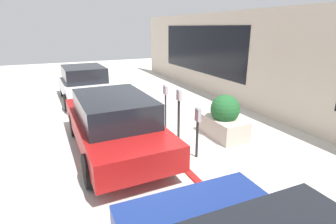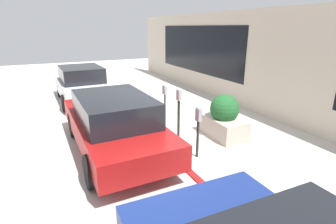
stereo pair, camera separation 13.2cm
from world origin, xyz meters
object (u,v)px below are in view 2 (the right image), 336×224
Objects in this scene: parking_meter_second at (179,107)px; parking_meter_nearest at (198,122)px; planter_box at (224,119)px; parking_meter_middle at (165,94)px; parked_car_rear at (82,83)px; parked_car_middle at (114,122)px.

parking_meter_nearest is at bearing -179.76° from parking_meter_second.
parking_meter_second is 1.11× the size of planter_box.
parking_meter_middle is 4.98m from parked_car_rear.
parked_car_rear is (6.70, 1.80, -0.13)m from parking_meter_nearest.
parked_car_middle is at bearing 82.43° from planter_box.
parked_car_rear is (5.47, 0.00, -0.01)m from parked_car_middle.
parking_meter_second is 0.38× the size of parked_car_rear.
parking_meter_middle is (1.08, -0.08, 0.12)m from parking_meter_second.
parked_car_middle is at bearing 55.62° from parking_meter_nearest.
parked_car_rear reaches higher than planter_box.
parking_meter_second is 1.09m from parking_meter_middle.
parking_meter_nearest is 0.28× the size of parked_car_middle.
parking_meter_nearest is at bearing 119.62° from planter_box.
parking_meter_nearest is 2.11m from parking_meter_middle.
parking_meter_middle is 0.36× the size of parked_car_rear.
parking_meter_second is 1.06× the size of parking_meter_middle.
parking_meter_middle is at bearing -66.23° from parked_car_middle.
parked_car_middle is (0.21, 1.79, -0.23)m from parking_meter_second.
parking_meter_nearest is 0.32× the size of parked_car_rear.
parked_car_middle reaches higher than planter_box.
parking_meter_second reaches higher than planter_box.
parking_meter_second is at bearing 175.86° from parking_meter_middle.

